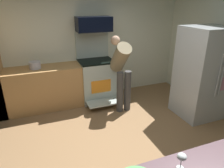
{
  "coord_description": "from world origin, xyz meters",
  "views": [
    {
      "loc": [
        -0.94,
        -2.25,
        2.16
      ],
      "look_at": [
        0.04,
        0.3,
        1.05
      ],
      "focal_mm": 32.56,
      "sensor_mm": 36.0,
      "label": 1
    }
  ],
  "objects_px": {
    "microwave": "(94,24)",
    "wine_glass_far": "(182,158)",
    "stock_pot": "(35,65)",
    "refrigerator": "(203,73)",
    "person_cook": "(121,68)",
    "oven_range": "(97,79)"
  },
  "relations": [
    {
      "from": "microwave",
      "to": "wine_glass_far",
      "type": "relative_size",
      "value": 5.04
    },
    {
      "from": "stock_pot",
      "to": "refrigerator",
      "type": "bearing_deg",
      "value": -24.94
    },
    {
      "from": "stock_pot",
      "to": "person_cook",
      "type": "bearing_deg",
      "value": -19.26
    },
    {
      "from": "refrigerator",
      "to": "stock_pot",
      "type": "height_order",
      "value": "refrigerator"
    },
    {
      "from": "person_cook",
      "to": "oven_range",
      "type": "bearing_deg",
      "value": 122.72
    },
    {
      "from": "wine_glass_far",
      "to": "stock_pot",
      "type": "xyz_separation_m",
      "value": [
        -1.02,
        3.24,
        -0.04
      ]
    },
    {
      "from": "refrigerator",
      "to": "stock_pot",
      "type": "distance_m",
      "value": 3.32
    },
    {
      "from": "person_cook",
      "to": "wine_glass_far",
      "type": "xyz_separation_m",
      "value": [
        -0.62,
        -2.66,
        0.11
      ]
    },
    {
      "from": "microwave",
      "to": "refrigerator",
      "type": "distance_m",
      "value": 2.43
    },
    {
      "from": "microwave",
      "to": "stock_pot",
      "type": "relative_size",
      "value": 3.25
    },
    {
      "from": "oven_range",
      "to": "wine_glass_far",
      "type": "height_order",
      "value": "oven_range"
    },
    {
      "from": "microwave",
      "to": "wine_glass_far",
      "type": "bearing_deg",
      "value": -94.52
    },
    {
      "from": "oven_range",
      "to": "microwave",
      "type": "relative_size",
      "value": 2.11
    },
    {
      "from": "microwave",
      "to": "refrigerator",
      "type": "xyz_separation_m",
      "value": [
        1.73,
        -1.48,
        -0.84
      ]
    },
    {
      "from": "wine_glass_far",
      "to": "stock_pot",
      "type": "height_order",
      "value": "same"
    },
    {
      "from": "oven_range",
      "to": "refrigerator",
      "type": "xyz_separation_m",
      "value": [
        1.73,
        -1.39,
        0.36
      ]
    },
    {
      "from": "oven_range",
      "to": "microwave",
      "type": "bearing_deg",
      "value": 90.0
    },
    {
      "from": "refrigerator",
      "to": "oven_range",
      "type": "bearing_deg",
      "value": 141.2
    },
    {
      "from": "microwave",
      "to": "stock_pot",
      "type": "height_order",
      "value": "microwave"
    },
    {
      "from": "refrigerator",
      "to": "stock_pot",
      "type": "relative_size",
      "value": 7.71
    },
    {
      "from": "oven_range",
      "to": "person_cook",
      "type": "relative_size",
      "value": 1.04
    },
    {
      "from": "stock_pot",
      "to": "microwave",
      "type": "bearing_deg",
      "value": 3.56
    }
  ]
}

